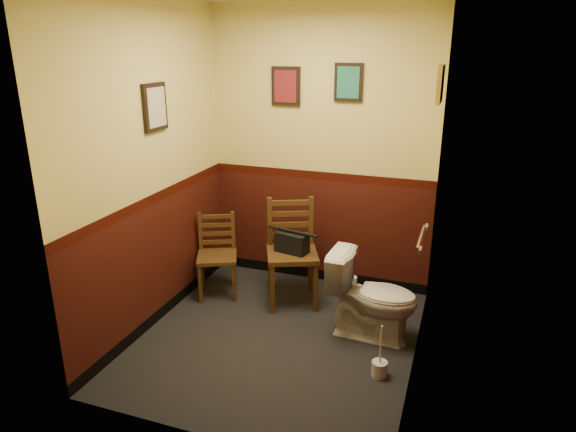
# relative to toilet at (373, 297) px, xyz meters

# --- Properties ---
(floor) EXTENTS (2.20, 2.40, 0.00)m
(floor) POSITION_rel_toilet_xyz_m (-0.72, -0.30, -0.36)
(floor) COLOR black
(floor) RESTS_ON ground
(wall_back) EXTENTS (2.20, 0.00, 2.70)m
(wall_back) POSITION_rel_toilet_xyz_m (-0.72, 0.90, 0.99)
(wall_back) COLOR #39120C
(wall_back) RESTS_ON ground
(wall_front) EXTENTS (2.20, 0.00, 2.70)m
(wall_front) POSITION_rel_toilet_xyz_m (-0.72, -1.50, 0.99)
(wall_front) COLOR #39120C
(wall_front) RESTS_ON ground
(wall_left) EXTENTS (0.00, 2.40, 2.70)m
(wall_left) POSITION_rel_toilet_xyz_m (-1.82, -0.30, 0.99)
(wall_left) COLOR #39120C
(wall_left) RESTS_ON ground
(wall_right) EXTENTS (0.00, 2.40, 2.70)m
(wall_right) POSITION_rel_toilet_xyz_m (0.38, -0.30, 0.99)
(wall_right) COLOR #39120C
(wall_right) RESTS_ON ground
(grab_bar) EXTENTS (0.05, 0.56, 0.06)m
(grab_bar) POSITION_rel_toilet_xyz_m (0.35, -0.05, 0.59)
(grab_bar) COLOR silver
(grab_bar) RESTS_ON wall_right
(framed_print_back_a) EXTENTS (0.28, 0.04, 0.36)m
(framed_print_back_a) POSITION_rel_toilet_xyz_m (-1.07, 0.88, 1.59)
(framed_print_back_a) COLOR black
(framed_print_back_a) RESTS_ON wall_back
(framed_print_back_b) EXTENTS (0.26, 0.04, 0.34)m
(framed_print_back_b) POSITION_rel_toilet_xyz_m (-0.47, 0.88, 1.64)
(framed_print_back_b) COLOR black
(framed_print_back_b) RESTS_ON wall_back
(framed_print_left) EXTENTS (0.04, 0.30, 0.38)m
(framed_print_left) POSITION_rel_toilet_xyz_m (-1.80, -0.20, 1.49)
(framed_print_left) COLOR black
(framed_print_left) RESTS_ON wall_left
(framed_print_right) EXTENTS (0.04, 0.34, 0.28)m
(framed_print_right) POSITION_rel_toilet_xyz_m (0.36, 0.30, 1.69)
(framed_print_right) COLOR olive
(framed_print_right) RESTS_ON wall_right
(toilet) EXTENTS (0.76, 0.45, 0.72)m
(toilet) POSITION_rel_toilet_xyz_m (0.00, 0.00, 0.00)
(toilet) COLOR white
(toilet) RESTS_ON floor
(toilet_brush) EXTENTS (0.12, 0.12, 0.42)m
(toilet_brush) POSITION_rel_toilet_xyz_m (0.16, -0.52, -0.29)
(toilet_brush) COLOR silver
(toilet_brush) RESTS_ON floor
(chair_left) EXTENTS (0.49, 0.49, 0.79)m
(chair_left) POSITION_rel_toilet_xyz_m (-1.56, 0.28, 0.04)
(chair_left) COLOR brown
(chair_left) RESTS_ON floor
(chair_right) EXTENTS (0.60, 0.60, 0.98)m
(chair_right) POSITION_rel_toilet_xyz_m (-0.84, 0.39, 0.13)
(chair_right) COLOR brown
(chair_right) RESTS_ON floor
(handbag) EXTENTS (0.32, 0.21, 0.22)m
(handbag) POSITION_rel_toilet_xyz_m (-0.82, 0.35, 0.24)
(handbag) COLOR black
(handbag) RESTS_ON chair_right
(tp_stack) EXTENTS (0.21, 0.11, 0.18)m
(tp_stack) POSITION_rel_toilet_xyz_m (-0.32, 0.70, -0.29)
(tp_stack) COLOR silver
(tp_stack) RESTS_ON floor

